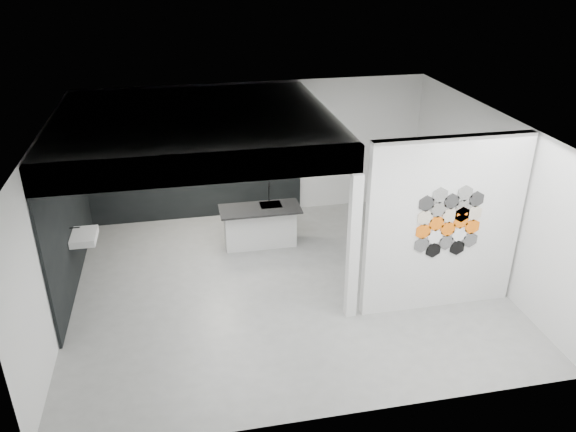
{
  "coord_description": "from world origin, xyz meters",
  "views": [
    {
      "loc": [
        -1.55,
        -7.89,
        5.19
      ],
      "look_at": [
        0.1,
        0.3,
        1.15
      ],
      "focal_mm": 35.0,
      "sensor_mm": 36.0,
      "label": 1
    }
  ],
  "objects_px": {
    "glass_bowl": "(265,152)",
    "utensil_cup": "(163,160)",
    "partition_panel": "(444,226)",
    "wall_basin": "(84,237)",
    "kitchen_island": "(260,225)",
    "kettle": "(253,152)",
    "glass_vase": "(266,151)",
    "stockpot": "(150,158)",
    "bottle_dark": "(186,157)"
  },
  "relations": [
    {
      "from": "wall_basin",
      "to": "stockpot",
      "type": "distance_m",
      "value": 2.4
    },
    {
      "from": "glass_bowl",
      "to": "glass_vase",
      "type": "bearing_deg",
      "value": 0.0
    },
    {
      "from": "wall_basin",
      "to": "glass_vase",
      "type": "relative_size",
      "value": 3.85
    },
    {
      "from": "wall_basin",
      "to": "bottle_dark",
      "type": "distance_m",
      "value": 2.78
    },
    {
      "from": "kitchen_island",
      "to": "glass_bowl",
      "type": "relative_size",
      "value": 9.45
    },
    {
      "from": "partition_panel",
      "to": "glass_vase",
      "type": "relative_size",
      "value": 17.96
    },
    {
      "from": "partition_panel",
      "to": "glass_vase",
      "type": "bearing_deg",
      "value": 118.23
    },
    {
      "from": "stockpot",
      "to": "glass_vase",
      "type": "height_order",
      "value": "stockpot"
    },
    {
      "from": "glass_vase",
      "to": "partition_panel",
      "type": "bearing_deg",
      "value": -61.77
    },
    {
      "from": "kitchen_island",
      "to": "bottle_dark",
      "type": "bearing_deg",
      "value": 133.11
    },
    {
      "from": "partition_panel",
      "to": "glass_bowl",
      "type": "distance_m",
      "value": 4.4
    },
    {
      "from": "partition_panel",
      "to": "glass_bowl",
      "type": "height_order",
      "value": "partition_panel"
    },
    {
      "from": "partition_panel",
      "to": "stockpot",
      "type": "xyz_separation_m",
      "value": [
        -4.39,
        3.87,
        0.02
      ]
    },
    {
      "from": "partition_panel",
      "to": "wall_basin",
      "type": "relative_size",
      "value": 4.67
    },
    {
      "from": "utensil_cup",
      "to": "glass_bowl",
      "type": "bearing_deg",
      "value": 0.0
    },
    {
      "from": "stockpot",
      "to": "wall_basin",
      "type": "bearing_deg",
      "value": -117.52
    },
    {
      "from": "partition_panel",
      "to": "utensil_cup",
      "type": "height_order",
      "value": "partition_panel"
    },
    {
      "from": "partition_panel",
      "to": "glass_vase",
      "type": "height_order",
      "value": "partition_panel"
    },
    {
      "from": "partition_panel",
      "to": "stockpot",
      "type": "bearing_deg",
      "value": 138.63
    },
    {
      "from": "kettle",
      "to": "wall_basin",
      "type": "bearing_deg",
      "value": -145.49
    },
    {
      "from": "stockpot",
      "to": "bottle_dark",
      "type": "height_order",
      "value": "stockpot"
    },
    {
      "from": "kitchen_island",
      "to": "kettle",
      "type": "bearing_deg",
      "value": 86.63
    },
    {
      "from": "stockpot",
      "to": "utensil_cup",
      "type": "bearing_deg",
      "value": 0.0
    },
    {
      "from": "bottle_dark",
      "to": "utensil_cup",
      "type": "relative_size",
      "value": 1.83
    },
    {
      "from": "kitchen_island",
      "to": "glass_vase",
      "type": "distance_m",
      "value": 1.71
    },
    {
      "from": "kettle",
      "to": "glass_bowl",
      "type": "xyz_separation_m",
      "value": [
        0.25,
        0.0,
        -0.02
      ]
    },
    {
      "from": "wall_basin",
      "to": "glass_bowl",
      "type": "bearing_deg",
      "value": 31.49
    },
    {
      "from": "glass_vase",
      "to": "utensil_cup",
      "type": "bearing_deg",
      "value": 180.0
    },
    {
      "from": "kettle",
      "to": "utensil_cup",
      "type": "relative_size",
      "value": 2.2
    },
    {
      "from": "kitchen_island",
      "to": "partition_panel",
      "type": "bearing_deg",
      "value": -46.06
    },
    {
      "from": "kettle",
      "to": "kitchen_island",
      "type": "bearing_deg",
      "value": -92.34
    },
    {
      "from": "kettle",
      "to": "glass_bowl",
      "type": "bearing_deg",
      "value": 1.01
    },
    {
      "from": "kitchen_island",
      "to": "utensil_cup",
      "type": "bearing_deg",
      "value": 141.56
    },
    {
      "from": "wall_basin",
      "to": "glass_bowl",
      "type": "height_order",
      "value": "glass_bowl"
    },
    {
      "from": "glass_bowl",
      "to": "kettle",
      "type": "bearing_deg",
      "value": 180.0
    },
    {
      "from": "partition_panel",
      "to": "kettle",
      "type": "height_order",
      "value": "partition_panel"
    },
    {
      "from": "glass_bowl",
      "to": "bottle_dark",
      "type": "relative_size",
      "value": 1.02
    },
    {
      "from": "utensil_cup",
      "to": "kettle",
      "type": "bearing_deg",
      "value": 0.0
    },
    {
      "from": "glass_bowl",
      "to": "utensil_cup",
      "type": "relative_size",
      "value": 1.87
    },
    {
      "from": "kitchen_island",
      "to": "glass_bowl",
      "type": "distance_m",
      "value": 1.69
    },
    {
      "from": "stockpot",
      "to": "bottle_dark",
      "type": "distance_m",
      "value": 0.7
    },
    {
      "from": "stockpot",
      "to": "utensil_cup",
      "type": "height_order",
      "value": "stockpot"
    },
    {
      "from": "stockpot",
      "to": "glass_bowl",
      "type": "relative_size",
      "value": 1.52
    },
    {
      "from": "partition_panel",
      "to": "wall_basin",
      "type": "distance_m",
      "value": 5.78
    },
    {
      "from": "bottle_dark",
      "to": "utensil_cup",
      "type": "distance_m",
      "value": 0.44
    },
    {
      "from": "wall_basin",
      "to": "bottle_dark",
      "type": "bearing_deg",
      "value": 49.34
    },
    {
      "from": "kitchen_island",
      "to": "bottle_dark",
      "type": "distance_m",
      "value": 2.1
    },
    {
      "from": "wall_basin",
      "to": "kitchen_island",
      "type": "distance_m",
      "value": 3.15
    },
    {
      "from": "partition_panel",
      "to": "glass_vase",
      "type": "distance_m",
      "value": 4.39
    },
    {
      "from": "partition_panel",
      "to": "glass_bowl",
      "type": "relative_size",
      "value": 17.56
    }
  ]
}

